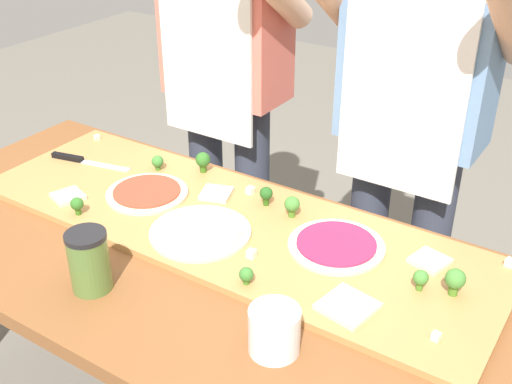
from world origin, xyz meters
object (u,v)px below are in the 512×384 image
object	(u,v)px
pizza_slice_near_right	(216,193)
broccoli_floret_front_mid	(292,205)
pizza_slice_far_left	(430,261)
cheese_crumble_a	(97,137)
broccoli_floret_back_mid	(455,280)
cheese_crumble_d	(510,263)
pizza_slice_near_left	(68,196)
pizza_slice_far_right	(348,306)
cook_right	(413,107)
pizza_whole_tomato_red	(147,193)
sauce_jar	(89,261)
prep_table	(186,276)
pizza_whole_cheese_artichoke	(200,232)
broccoli_floret_front_right	(421,278)
cheese_crumble_c	(251,254)
broccoli_floret_front_left	(266,194)
flour_cup	(274,333)
cook_left	(225,67)
broccoli_floret_center_left	(203,160)
cheese_crumble_b	(250,190)
broccoli_floret_center_right	(158,162)
chefs_knife	(80,160)
broccoli_floret_back_left	(77,205)
broccoli_floret_back_right	(246,275)
cheese_crumble_e	(436,336)
pizza_whole_beet_magenta	(336,245)

from	to	relation	value
pizza_slice_near_right	broccoli_floret_front_mid	bearing A→B (deg)	4.43
pizza_slice_far_left	cheese_crumble_a	xyz separation A→B (m)	(-1.18, 0.07, 0.00)
broccoli_floret_back_mid	cheese_crumble_d	size ratio (longest dim) A/B	3.38
pizza_slice_near_left	broccoli_floret_back_mid	size ratio (longest dim) A/B	1.19
pizza_slice_far_right	cook_right	world-z (taller)	cook_right
pizza_whole_tomato_red	sauce_jar	size ratio (longest dim) A/B	1.57
broccoli_floret_back_mid	sauce_jar	bearing A→B (deg)	-150.31
pizza_whole_tomato_red	pizza_slice_near_right	distance (m)	0.20
prep_table	pizza_whole_cheese_artichoke	xyz separation A→B (m)	(0.02, 0.05, 0.12)
pizza_slice_far_right	broccoli_floret_front_right	distance (m)	0.18
cheese_crumble_c	pizza_whole_cheese_artichoke	bearing A→B (deg)	175.18
prep_table	cheese_crumble_d	distance (m)	0.80
broccoli_floret_front_mid	cook_right	world-z (taller)	cook_right
broccoli_floret_back_mid	cheese_crumble_c	size ratio (longest dim) A/B	3.31
pizza_slice_near_right	broccoli_floret_front_left	distance (m)	0.15
flour_cup	broccoli_floret_front_right	bearing A→B (deg)	60.47
broccoli_floret_front_mid	cook_left	xyz separation A→B (m)	(-0.46, 0.34, 0.20)
pizza_slice_far_right	cheese_crumble_d	distance (m)	0.43
broccoli_floret_center_left	cheese_crumble_a	world-z (taller)	broccoli_floret_center_left
cheese_crumble_a	cheese_crumble_b	bearing A→B (deg)	-2.34
pizza_slice_far_left	broccoli_floret_front_left	bearing A→B (deg)	177.89
broccoli_floret_center_right	broccoli_floret_front_mid	world-z (taller)	broccoli_floret_front_mid
broccoli_floret_center_right	flour_cup	size ratio (longest dim) A/B	0.44
prep_table	broccoli_floret_front_right	distance (m)	0.60
chefs_knife	broccoli_floret_back_mid	distance (m)	1.20
broccoli_floret_back_left	broccoli_floret_back_right	bearing A→B (deg)	-0.51
cheese_crumble_b	pizza_slice_far_left	bearing A→B (deg)	-4.88
cheese_crumble_e	cheese_crumble_b	bearing A→B (deg)	155.57
chefs_knife	cheese_crumble_e	xyz separation A→B (m)	(1.21, -0.17, 0.00)
broccoli_floret_center_right	broccoli_floret_center_left	size ratio (longest dim) A/B	0.74
pizza_whole_beet_magenta	broccoli_floret_back_mid	bearing A→B (deg)	-4.36
broccoli_floret_back_mid	cheese_crumble_c	bearing A→B (deg)	-164.47
pizza_whole_cheese_artichoke	cheese_crumble_d	distance (m)	0.76
pizza_whole_cheese_artichoke	flour_cup	world-z (taller)	flour_cup
broccoli_floret_center_left	prep_table	bearing A→B (deg)	-60.45
pizza_slice_near_right	broccoli_floret_front_left	size ratio (longest dim) A/B	1.51
pizza_slice_far_left	sauce_jar	world-z (taller)	sauce_jar
pizza_whole_cheese_artichoke	cheese_crumble_b	size ratio (longest dim) A/B	12.96
pizza_slice_near_right	broccoli_floret_front_mid	xyz separation A→B (m)	(0.24, 0.02, 0.03)
cheese_crumble_c	cook_left	distance (m)	0.77
pizza_slice_near_right	broccoli_floret_back_mid	distance (m)	0.71
chefs_knife	sauce_jar	distance (m)	0.64
cook_left	cheese_crumble_a	bearing A→B (deg)	-140.94
cheese_crumble_d	flour_cup	xyz separation A→B (m)	(-0.33, -0.53, 0.02)
chefs_knife	broccoli_floret_center_left	bearing A→B (deg)	23.17
broccoli_floret_center_right	broccoli_floret_front_left	xyz separation A→B (m)	(0.39, 0.00, 0.01)
pizza_slice_far_left	broccoli_floret_back_right	distance (m)	0.45
pizza_whole_cheese_artichoke	cheese_crumble_d	world-z (taller)	cheese_crumble_d
cheese_crumble_e	chefs_knife	bearing A→B (deg)	171.93
cheese_crumble_b	prep_table	bearing A→B (deg)	-91.17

